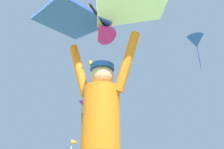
# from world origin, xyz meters

# --- Properties ---
(kite_flyer_person) EXTENTS (0.79, 0.43, 1.92)m
(kite_flyer_person) POSITION_xyz_m (0.15, 0.10, 0.94)
(kite_flyer_person) COLOR #424751
(kite_flyer_person) RESTS_ON ground
(held_stunt_kite) EXTENTS (1.61, 1.09, 0.39)m
(held_stunt_kite) POSITION_xyz_m (0.13, 0.03, 2.17)
(held_stunt_kite) COLOR black
(distant_kite_red_far_center) EXTENTS (1.08, 1.16, 1.79)m
(distant_kite_red_far_center) POSITION_xyz_m (-2.80, 21.94, 10.55)
(distant_kite_red_far_center) COLOR red
(distant_kite_black_overhead_distant) EXTENTS (0.94, 0.87, 1.21)m
(distant_kite_black_overhead_distant) POSITION_xyz_m (-2.97, 17.10, 4.31)
(distant_kite_black_overhead_distant) COLOR black
(distant_kite_yellow_high_right) EXTENTS (1.21, 1.01, 1.31)m
(distant_kite_yellow_high_right) POSITION_xyz_m (-5.39, 32.21, 17.68)
(distant_kite_yellow_high_right) COLOR yellow
(distant_kite_purple_low_right) EXTENTS (1.21, 1.16, 2.20)m
(distant_kite_purple_low_right) POSITION_xyz_m (-5.13, 25.36, 8.10)
(distant_kite_purple_low_right) COLOR purple
(distant_kite_blue_mid_right) EXTENTS (1.54, 1.65, 2.79)m
(distant_kite_blue_mid_right) POSITION_xyz_m (6.03, 11.39, 8.96)
(distant_kite_blue_mid_right) COLOR blue
(marker_flag) EXTENTS (0.30, 0.24, 1.62)m
(marker_flag) POSITION_xyz_m (-1.83, 7.72, 1.40)
(marker_flag) COLOR silver
(marker_flag) RESTS_ON ground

